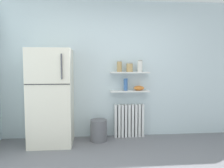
# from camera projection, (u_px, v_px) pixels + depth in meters

# --- Properties ---
(back_wall) EXTENTS (7.04, 0.10, 2.60)m
(back_wall) POSITION_uv_depth(u_px,v_px,m) (118.00, 69.00, 4.22)
(back_wall) COLOR silver
(back_wall) RESTS_ON ground_plane
(refrigerator) EXTENTS (0.72, 0.69, 1.65)m
(refrigerator) POSITION_uv_depth(u_px,v_px,m) (51.00, 97.00, 3.77)
(refrigerator) COLOR silver
(refrigerator) RESTS_ON ground_plane
(radiator) EXTENTS (0.57, 0.12, 0.63)m
(radiator) POSITION_uv_depth(u_px,v_px,m) (129.00, 121.00, 4.19)
(radiator) COLOR white
(radiator) RESTS_ON ground_plane
(wall_shelf_lower) EXTENTS (0.73, 0.22, 0.02)m
(wall_shelf_lower) POSITION_uv_depth(u_px,v_px,m) (129.00, 91.00, 4.11)
(wall_shelf_lower) COLOR white
(wall_shelf_upper) EXTENTS (0.73, 0.22, 0.02)m
(wall_shelf_upper) POSITION_uv_depth(u_px,v_px,m) (130.00, 73.00, 4.08)
(wall_shelf_upper) COLOR white
(storage_jar_0) EXTENTS (0.09, 0.09, 0.21)m
(storage_jar_0) POSITION_uv_depth(u_px,v_px,m) (119.00, 66.00, 4.06)
(storage_jar_0) COLOR tan
(storage_jar_0) RESTS_ON wall_shelf_upper
(storage_jar_1) EXTENTS (0.12, 0.12, 0.17)m
(storage_jar_1) POSITION_uv_depth(u_px,v_px,m) (130.00, 67.00, 4.08)
(storage_jar_1) COLOR tan
(storage_jar_1) RESTS_ON wall_shelf_upper
(storage_jar_2) EXTENTS (0.10, 0.10, 0.22)m
(storage_jar_2) POSITION_uv_depth(u_px,v_px,m) (140.00, 66.00, 4.09)
(storage_jar_2) COLOR silver
(storage_jar_2) RESTS_ON wall_shelf_upper
(vase) EXTENTS (0.08, 0.08, 0.23)m
(vase) POSITION_uv_depth(u_px,v_px,m) (126.00, 85.00, 4.09)
(vase) COLOR #38609E
(vase) RESTS_ON wall_shelf_lower
(shelf_bowl) EXTENTS (0.20, 0.20, 0.09)m
(shelf_bowl) POSITION_uv_depth(u_px,v_px,m) (139.00, 88.00, 4.12)
(shelf_bowl) COLOR orange
(shelf_bowl) RESTS_ON wall_shelf_lower
(trash_bin) EXTENTS (0.30, 0.30, 0.39)m
(trash_bin) POSITION_uv_depth(u_px,v_px,m) (99.00, 130.00, 3.95)
(trash_bin) COLOR slate
(trash_bin) RESTS_ON ground_plane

